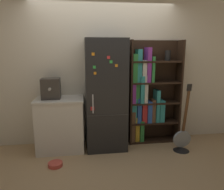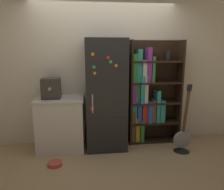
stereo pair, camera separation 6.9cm
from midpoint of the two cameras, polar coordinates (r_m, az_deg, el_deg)
ground_plane at (r=3.88m, az=-0.79°, el=-14.23°), size 16.00×16.00×0.00m
wall_back at (r=3.98m, az=-1.57°, el=5.97°), size 8.00×0.05×2.60m
refrigerator at (r=3.73m, az=-1.09°, el=-0.00°), size 0.68×0.60×1.88m
bookshelf at (r=4.05m, az=9.88°, el=-0.19°), size 0.94×0.31×1.87m
kitchen_counter at (r=3.87m, az=-12.77°, el=-7.35°), size 0.79×0.58×0.90m
espresso_machine at (r=3.75m, az=-15.09°, el=1.70°), size 0.30×0.31×0.34m
guitar at (r=3.97m, az=18.34°, el=-11.53°), size 0.30×0.28×1.18m
pet_bowl at (r=3.52m, az=-14.16°, el=-16.98°), size 0.22×0.22×0.06m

